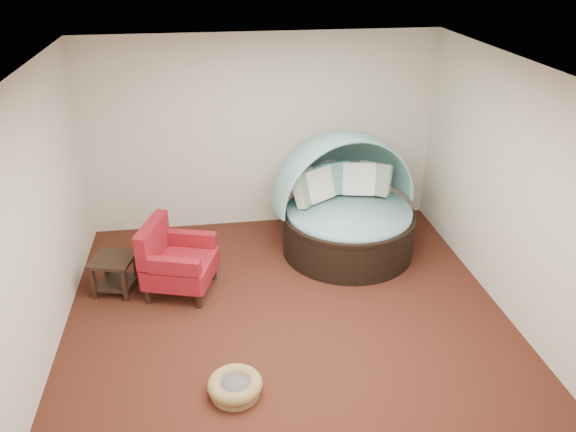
{
  "coord_description": "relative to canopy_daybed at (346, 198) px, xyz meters",
  "views": [
    {
      "loc": [
        -0.77,
        -5.16,
        3.91
      ],
      "look_at": [
        0.09,
        0.6,
        1.01
      ],
      "focal_mm": 35.0,
      "sensor_mm": 36.0,
      "label": 1
    }
  ],
  "objects": [
    {
      "name": "wall_back",
      "position": [
        -1.02,
        0.99,
        0.64
      ],
      "size": [
        5.0,
        0.0,
        5.0
      ],
      "primitive_type": "plane",
      "rotation": [
        1.57,
        0.0,
        0.0
      ],
      "color": "beige",
      "rests_on": "floor"
    },
    {
      "name": "side_table",
      "position": [
        -3.02,
        -0.64,
        -0.46
      ],
      "size": [
        0.59,
        0.59,
        0.46
      ],
      "rotation": [
        0.0,
        0.0,
        -0.26
      ],
      "color": "black",
      "rests_on": "floor"
    },
    {
      "name": "ceiling",
      "position": [
        -1.02,
        -1.51,
        2.04
      ],
      "size": [
        5.0,
        5.0,
        0.0
      ],
      "primitive_type": "plane",
      "rotation": [
        3.14,
        0.0,
        0.0
      ],
      "color": "white",
      "rests_on": "wall_back"
    },
    {
      "name": "wall_right",
      "position": [
        1.48,
        -1.51,
        0.64
      ],
      "size": [
        0.0,
        5.0,
        5.0
      ],
      "primitive_type": "plane",
      "rotation": [
        1.57,
        0.0,
        -1.57
      ],
      "color": "beige",
      "rests_on": "floor"
    },
    {
      "name": "red_armchair",
      "position": [
        -2.28,
        -0.73,
        -0.34
      ],
      "size": [
        0.98,
        0.98,
        0.92
      ],
      "rotation": [
        0.0,
        0.0,
        -0.3
      ],
      "color": "black",
      "rests_on": "floor"
    },
    {
      "name": "canopy_daybed",
      "position": [
        0.0,
        0.0,
        0.0
      ],
      "size": [
        2.14,
        2.08,
        1.64
      ],
      "rotation": [
        0.0,
        0.0,
        0.18
      ],
      "color": "black",
      "rests_on": "floor"
    },
    {
      "name": "floor",
      "position": [
        -1.02,
        -1.51,
        -0.76
      ],
      "size": [
        5.0,
        5.0,
        0.0
      ],
      "primitive_type": "plane",
      "color": "#441B13",
      "rests_on": "ground"
    },
    {
      "name": "wall_left",
      "position": [
        -3.52,
        -1.51,
        0.64
      ],
      "size": [
        0.0,
        5.0,
        5.0
      ],
      "primitive_type": "plane",
      "rotation": [
        1.57,
        0.0,
        1.57
      ],
      "color": "beige",
      "rests_on": "floor"
    },
    {
      "name": "pet_basket",
      "position": [
        -1.69,
        -2.6,
        -0.67
      ],
      "size": [
        0.57,
        0.57,
        0.18
      ],
      "rotation": [
        0.0,
        0.0,
        0.07
      ],
      "color": "olive",
      "rests_on": "floor"
    },
    {
      "name": "wall_front",
      "position": [
        -1.02,
        -4.01,
        0.64
      ],
      "size": [
        5.0,
        0.0,
        5.0
      ],
      "primitive_type": "plane",
      "rotation": [
        -1.57,
        0.0,
        0.0
      ],
      "color": "beige",
      "rests_on": "floor"
    }
  ]
}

